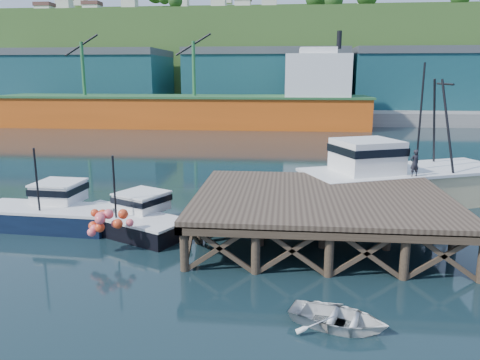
# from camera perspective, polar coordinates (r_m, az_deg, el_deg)

# --- Properties ---
(ground) EXTENTS (300.00, 300.00, 0.00)m
(ground) POSITION_cam_1_polar(r_m,az_deg,el_deg) (23.56, -3.84, -6.38)
(ground) COLOR black
(ground) RESTS_ON ground
(wharf) EXTENTS (12.00, 10.00, 2.62)m
(wharf) POSITION_cam_1_polar(r_m,az_deg,el_deg) (22.58, 9.93, -2.24)
(wharf) COLOR brown
(wharf) RESTS_ON ground
(far_quay) EXTENTS (160.00, 40.00, 2.00)m
(far_quay) POSITION_cam_1_polar(r_m,az_deg,el_deg) (92.27, 3.30, 8.54)
(far_quay) COLOR gray
(far_quay) RESTS_ON ground
(warehouse_left) EXTENTS (32.00, 16.00, 9.00)m
(warehouse_left) POSITION_cam_1_polar(r_m,az_deg,el_deg) (95.19, -18.79, 11.34)
(warehouse_left) COLOR #184C51
(warehouse_left) RESTS_ON far_quay
(warehouse_mid) EXTENTS (28.00, 16.00, 9.00)m
(warehouse_mid) POSITION_cam_1_polar(r_m,az_deg,el_deg) (87.04, 3.21, 11.92)
(warehouse_mid) COLOR #184C51
(warehouse_mid) RESTS_ON far_quay
(warehouse_right) EXTENTS (30.00, 16.00, 9.00)m
(warehouse_right) POSITION_cam_1_polar(r_m,az_deg,el_deg) (90.84, 22.85, 11.00)
(warehouse_right) COLOR #184C51
(warehouse_right) RESTS_ON far_quay
(cargo_ship) EXTENTS (55.50, 10.00, 13.75)m
(cargo_ship) POSITION_cam_1_polar(r_m,az_deg,el_deg) (71.14, -4.34, 9.16)
(cargo_ship) COLOR #DD5714
(cargo_ship) RESTS_ON ground
(hillside) EXTENTS (220.00, 50.00, 22.00)m
(hillside) POSITION_cam_1_polar(r_m,az_deg,el_deg) (122.05, 3.96, 14.25)
(hillside) COLOR #2D511E
(hillside) RESTS_ON ground
(boat_navy) EXTENTS (6.95, 3.87, 4.25)m
(boat_navy) POSITION_cam_1_polar(r_m,az_deg,el_deg) (26.09, -22.04, -3.44)
(boat_navy) COLOR #0D1931
(boat_navy) RESTS_ON ground
(boat_black) EXTENTS (6.82, 5.74, 3.98)m
(boat_black) POSITION_cam_1_polar(r_m,az_deg,el_deg) (24.09, -13.22, -4.43)
(boat_black) COLOR black
(boat_black) RESTS_ON ground
(trawler) EXTENTS (13.28, 8.94, 8.38)m
(trawler) POSITION_cam_1_polar(r_m,az_deg,el_deg) (29.91, 19.04, 0.50)
(trawler) COLOR beige
(trawler) RESTS_ON ground
(dinghy) EXTENTS (3.60, 3.06, 0.63)m
(dinghy) POSITION_cam_1_polar(r_m,az_deg,el_deg) (15.45, 11.88, -16.12)
(dinghy) COLOR silver
(dinghy) RESTS_ON ground
(dockworker) EXTENTS (0.66, 0.56, 1.53)m
(dockworker) POSITION_cam_1_polar(r_m,az_deg,el_deg) (27.73, 20.51, 1.93)
(dockworker) COLOR black
(dockworker) RESTS_ON wharf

